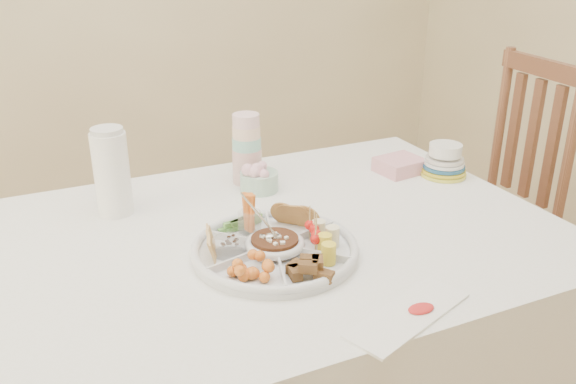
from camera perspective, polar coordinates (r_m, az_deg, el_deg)
name	(u,v)px	position (r m, az deg, el deg)	size (l,w,h in m)	color
dining_table	(259,359)	(1.72, -2.70, -15.34)	(1.52, 1.02, 0.76)	white
chair	(482,204)	(2.35, 17.70, -1.05)	(0.44, 0.44, 1.06)	brown
party_tray	(275,247)	(1.41, -1.24, -5.14)	(0.38, 0.38, 0.04)	silver
bean_dip	(275,244)	(1.41, -1.24, -4.87)	(0.11, 0.11, 0.04)	#44251A
tortillas	(295,216)	(1.51, 0.66, -2.24)	(0.09, 0.09, 0.05)	tan
carrot_cucumber	(242,212)	(1.49, -4.30, -1.85)	(0.11, 0.11, 0.10)	orange
pita_raisins	(218,242)	(1.39, -6.59, -4.71)	(0.10, 0.10, 0.06)	tan
cherries	(251,268)	(1.30, -3.47, -7.14)	(0.11, 0.11, 0.04)	orange
granola_chunks	(312,264)	(1.31, 2.21, -6.73)	(0.11, 0.11, 0.05)	brown
banana_tomato	(330,229)	(1.41, 3.99, -3.46)	(0.11, 0.11, 0.09)	#E1D781
cup_stack	(247,144)	(1.79, -3.90, 4.52)	(0.09, 0.09, 0.24)	silver
thermos	(112,171)	(1.65, -16.18, 1.93)	(0.09, 0.09, 0.24)	white
flower_bowl	(259,177)	(1.75, -2.72, 1.43)	(0.11, 0.11, 0.08)	#89AF9A
napkin_stack	(400,165)	(1.93, 10.41, 2.48)	(0.13, 0.12, 0.04)	pink
plate_stack	(444,162)	(1.92, 14.42, 2.75)	(0.14, 0.14, 0.09)	gold
placemat	(408,315)	(1.23, 11.18, -11.21)	(0.29, 0.10, 0.01)	white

